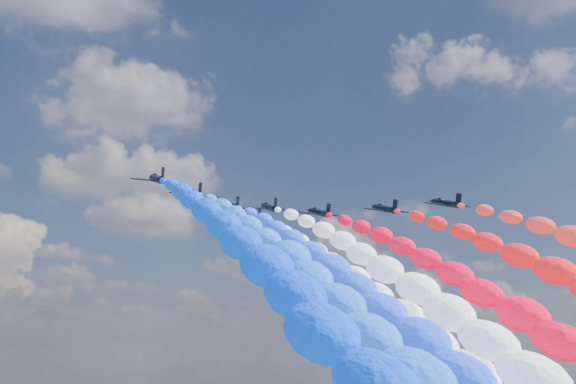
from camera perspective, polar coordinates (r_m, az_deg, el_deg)
name	(u,v)px	position (r m, az deg, el deg)	size (l,w,h in m)	color
jet_0	(157,179)	(133.14, -10.03, 0.99)	(9.34, 12.52, 2.76)	black
trail_0	(251,278)	(77.24, -2.87, -6.65)	(6.28, 104.56, 49.18)	#0636DB
jet_1	(193,193)	(143.50, -7.29, -0.09)	(9.34, 12.52, 2.76)	black
trail_1	(297,288)	(88.63, 0.74, -7.44)	(6.28, 104.56, 49.18)	blue
jet_2	(231,206)	(154.78, -4.38, -1.08)	(9.34, 12.52, 2.76)	black
trail_2	(344,297)	(101.12, 4.31, -8.05)	(6.28, 104.56, 49.18)	#1C45FF
jet_3	(269,207)	(155.83, -1.44, -1.19)	(9.34, 12.52, 2.76)	black
trail_3	(401,298)	(103.48, 8.66, -8.04)	(6.28, 104.56, 49.18)	white
jet_4	(253,218)	(167.59, -2.68, -1.99)	(9.34, 12.52, 2.76)	black
trail_4	(363,304)	(114.71, 5.82, -8.56)	(6.28, 104.56, 49.18)	white
jet_5	(319,213)	(161.59, 2.42, -1.59)	(9.34, 12.52, 2.76)	black
trail_5	(469,301)	(111.20, 13.75, -8.14)	(6.28, 104.56, 49.18)	red
jet_6	(385,209)	(158.70, 7.47, -1.29)	(9.34, 12.52, 2.76)	black
trail_6	(575,299)	(111.34, 21.24, -7.65)	(6.28, 104.56, 49.18)	red
jet_7	(446,203)	(155.05, 12.08, -0.85)	(9.34, 12.52, 2.76)	black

